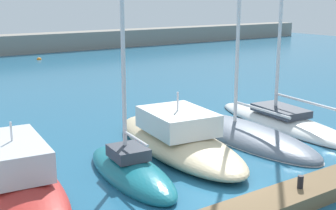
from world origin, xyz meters
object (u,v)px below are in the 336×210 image
Objects in this scene: motorboat_red_second at (17,178)px; sailboat_white_sixth at (284,119)px; sailboat_teal_third at (130,168)px; motorboat_sand_fourth at (177,138)px; dock_bollard at (300,182)px; mooring_buoy_orange at (39,60)px; sailboat_slate_fifth at (245,133)px.

motorboat_red_second is 0.45× the size of sailboat_white_sixth.
motorboat_sand_fourth is (3.26, 1.50, 0.21)m from sailboat_teal_third.
dock_bollard is (3.54, -5.16, 0.38)m from sailboat_teal_third.
sailboat_teal_third is at bearing 124.46° from dock_bollard.
sailboat_teal_third is 35.75m from mooring_buoy_orange.
sailboat_white_sixth is 47.91× the size of dock_bollard.
sailboat_teal_third is 1.35× the size of motorboat_sand_fourth.
dock_bollard is (-3.55, -6.30, 0.47)m from sailboat_slate_fifth.
mooring_buoy_orange is 1.16× the size of dock_bollard.
motorboat_sand_fourth is at bearing -59.84° from sailboat_teal_third.
motorboat_sand_fourth is 19.41× the size of mooring_buoy_orange.
sailboat_slate_fifth is 0.90× the size of sailboat_white_sixth.
sailboat_slate_fifth is at bearing 60.57° from dock_bollard.
motorboat_red_second is 0.96× the size of motorboat_sand_fourth.
sailboat_teal_third is at bearing 121.32° from motorboat_sand_fourth.
motorboat_sand_fourth reaches higher than mooring_buoy_orange.
mooring_buoy_orange is at bearing -14.27° from motorboat_red_second.
sailboat_white_sixth is (14.28, 0.20, -0.05)m from motorboat_red_second.
motorboat_sand_fourth is at bearing -82.70° from motorboat_red_second.
sailboat_slate_fifth is at bearing -75.38° from sailboat_teal_third.
sailboat_slate_fifth is (11.00, -0.22, -0.12)m from motorboat_red_second.
sailboat_slate_fifth is (3.83, -0.36, -0.31)m from motorboat_sand_fourth.
motorboat_red_second is 21.63× the size of dock_bollard.
sailboat_teal_third is 3.60m from motorboat_sand_fourth.
mooring_buoy_orange is at bearing -2.30° from motorboat_sand_fourth.
motorboat_red_second is at bearing 138.82° from dock_bollard.
sailboat_slate_fifth is at bearing -88.69° from motorboat_sand_fourth.
sailboat_slate_fifth is 33.61m from mooring_buoy_orange.
sailboat_slate_fifth reaches higher than motorboat_sand_fourth.
sailboat_teal_third is 30.33× the size of dock_bollard.
sailboat_teal_third is at bearing 104.75° from sailboat_white_sixth.
dock_bollard is at bearing 140.74° from sailboat_white_sixth.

